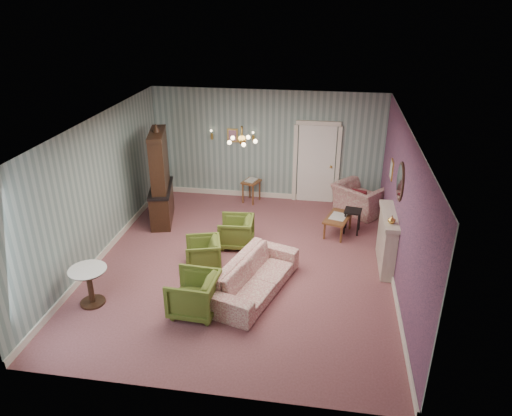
% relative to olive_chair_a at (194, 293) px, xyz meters
% --- Properties ---
extents(floor, '(7.00, 7.00, 0.00)m').
position_rel_olive_chair_a_xyz_m(floor, '(0.55, 1.72, -0.41)').
color(floor, '#874F53').
rests_on(floor, ground).
extents(ceiling, '(7.00, 7.00, 0.00)m').
position_rel_olive_chair_a_xyz_m(ceiling, '(0.55, 1.72, 2.49)').
color(ceiling, white).
rests_on(ceiling, ground).
extents(wall_back, '(6.00, 0.00, 6.00)m').
position_rel_olive_chair_a_xyz_m(wall_back, '(0.55, 5.22, 1.04)').
color(wall_back, slate).
rests_on(wall_back, ground).
extents(wall_front, '(6.00, 0.00, 6.00)m').
position_rel_olive_chair_a_xyz_m(wall_front, '(0.55, -1.78, 1.04)').
color(wall_front, slate).
rests_on(wall_front, ground).
extents(wall_left, '(0.00, 7.00, 7.00)m').
position_rel_olive_chair_a_xyz_m(wall_left, '(-2.45, 1.72, 1.04)').
color(wall_left, slate).
rests_on(wall_left, ground).
extents(wall_right, '(0.00, 7.00, 7.00)m').
position_rel_olive_chair_a_xyz_m(wall_right, '(3.55, 1.72, 1.04)').
color(wall_right, slate).
rests_on(wall_right, ground).
extents(wall_right_floral, '(0.00, 7.00, 7.00)m').
position_rel_olive_chair_a_xyz_m(wall_right_floral, '(3.54, 1.72, 1.04)').
color(wall_right_floral, '#AD5675').
rests_on(wall_right_floral, ground).
extents(door, '(1.12, 0.12, 2.16)m').
position_rel_olive_chair_a_xyz_m(door, '(1.85, 5.18, 0.67)').
color(door, white).
rests_on(door, floor).
extents(olive_chair_a, '(0.79, 0.84, 0.82)m').
position_rel_olive_chair_a_xyz_m(olive_chair_a, '(0.00, 0.00, 0.00)').
color(olive_chair_a, '#536222').
rests_on(olive_chair_a, floor).
extents(olive_chair_b, '(0.80, 0.83, 0.70)m').
position_rel_olive_chair_a_xyz_m(olive_chair_b, '(-0.22, 1.46, -0.06)').
color(olive_chair_b, '#536222').
rests_on(olive_chair_b, floor).
extents(olive_chair_c, '(0.72, 0.76, 0.74)m').
position_rel_olive_chair_a_xyz_m(olive_chair_c, '(0.26, 2.46, -0.04)').
color(olive_chair_c, '#536222').
rests_on(olive_chair_c, floor).
extents(sofa_chintz, '(1.29, 2.33, 0.87)m').
position_rel_olive_chair_a_xyz_m(sofa_chintz, '(0.94, 0.80, 0.03)').
color(sofa_chintz, '#993D49').
rests_on(sofa_chintz, floor).
extents(wingback_chair, '(1.38, 1.32, 1.02)m').
position_rel_olive_chair_a_xyz_m(wingback_chair, '(3.00, 4.61, 0.10)').
color(wingback_chair, '#993D49').
rests_on(wingback_chair, floor).
extents(dresser, '(0.82, 1.49, 2.36)m').
position_rel_olive_chair_a_xyz_m(dresser, '(-1.76, 3.44, 0.77)').
color(dresser, black).
rests_on(dresser, floor).
extents(fireplace, '(0.30, 1.40, 1.16)m').
position_rel_olive_chair_a_xyz_m(fireplace, '(3.41, 2.12, 0.17)').
color(fireplace, beige).
rests_on(fireplace, floor).
extents(mantel_vase, '(0.15, 0.15, 0.15)m').
position_rel_olive_chair_a_xyz_m(mantel_vase, '(3.39, 1.72, 0.83)').
color(mantel_vase, gold).
rests_on(mantel_vase, fireplace).
extents(oval_mirror, '(0.04, 0.76, 0.84)m').
position_rel_olive_chair_a_xyz_m(oval_mirror, '(3.51, 2.12, 1.44)').
color(oval_mirror, white).
rests_on(oval_mirror, wall_right).
extents(framed_print, '(0.04, 0.34, 0.42)m').
position_rel_olive_chair_a_xyz_m(framed_print, '(3.52, 3.47, 1.19)').
color(framed_print, gold).
rests_on(framed_print, wall_right).
extents(coffee_table, '(0.72, 0.98, 0.45)m').
position_rel_olive_chair_a_xyz_m(coffee_table, '(2.46, 3.36, -0.18)').
color(coffee_table, brown).
rests_on(coffee_table, floor).
extents(side_table_black, '(0.43, 0.43, 0.57)m').
position_rel_olive_chair_a_xyz_m(side_table_black, '(2.79, 3.49, -0.12)').
color(side_table_black, black).
rests_on(side_table_black, floor).
extents(pedestal_table, '(0.83, 0.83, 0.73)m').
position_rel_olive_chair_a_xyz_m(pedestal_table, '(-1.89, -0.04, -0.04)').
color(pedestal_table, black).
rests_on(pedestal_table, floor).
extents(nesting_table, '(0.52, 0.59, 0.64)m').
position_rel_olive_chair_a_xyz_m(nesting_table, '(0.20, 4.87, -0.09)').
color(nesting_table, brown).
rests_on(nesting_table, floor).
extents(gilt_mirror_back, '(0.28, 0.06, 0.36)m').
position_rel_olive_chair_a_xyz_m(gilt_mirror_back, '(-0.35, 5.18, 1.29)').
color(gilt_mirror_back, gold).
rests_on(gilt_mirror_back, wall_back).
extents(sconce_left, '(0.16, 0.12, 0.30)m').
position_rel_olive_chair_a_xyz_m(sconce_left, '(-0.90, 5.16, 1.29)').
color(sconce_left, gold).
rests_on(sconce_left, wall_back).
extents(sconce_right, '(0.16, 0.12, 0.30)m').
position_rel_olive_chair_a_xyz_m(sconce_right, '(0.20, 5.16, 1.29)').
color(sconce_right, gold).
rests_on(sconce_right, wall_back).
extents(chandelier, '(0.56, 0.56, 0.36)m').
position_rel_olive_chair_a_xyz_m(chandelier, '(0.55, 1.72, 2.22)').
color(chandelier, gold).
rests_on(chandelier, ceiling).
extents(burgundy_cushion, '(0.41, 0.28, 0.39)m').
position_rel_olive_chair_a_xyz_m(burgundy_cushion, '(2.95, 4.46, 0.07)').
color(burgundy_cushion, maroon).
rests_on(burgundy_cushion, wingback_chair).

